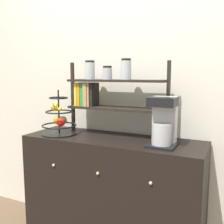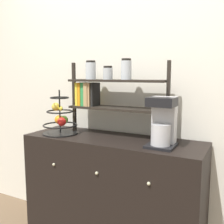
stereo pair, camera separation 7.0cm
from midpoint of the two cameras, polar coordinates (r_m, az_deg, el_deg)
name	(u,v)px [view 2 (the right image)]	position (r m, az deg, el deg)	size (l,w,h in m)	color
wall_back	(127,88)	(2.25, 4.24, 5.26)	(7.00, 0.05, 2.60)	silver
sideboard	(112,194)	(2.21, 0.99, -17.41)	(1.42, 0.48, 0.92)	black
coffee_maker	(163,122)	(1.84, 12.03, -2.19)	(0.19, 0.21, 0.34)	black
fruit_stand	(60,119)	(2.23, -10.35, -1.62)	(0.29, 0.29, 0.37)	black
shelf_hutch	(106,90)	(2.13, -0.44, 4.88)	(0.85, 0.20, 0.62)	black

